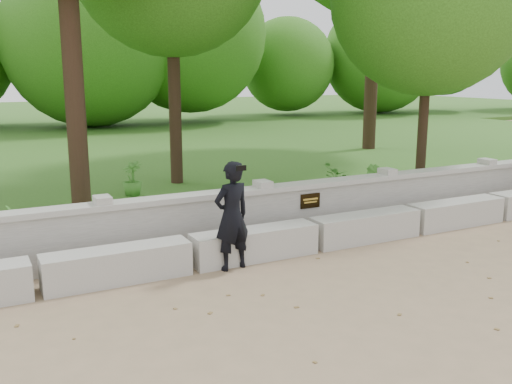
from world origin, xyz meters
TOP-DOWN VIEW (x-y plane):
  - ground at (0.00, 0.00)m, footprint 80.00×80.00m
  - lawn at (0.00, 14.00)m, footprint 40.00×22.00m
  - concrete_bench at (0.00, 1.90)m, footprint 11.90×0.45m
  - parapet_wall at (0.00, 2.60)m, footprint 12.50×0.35m
  - man_main at (-1.47, 1.67)m, footprint 0.61×0.55m
  - shrub_a at (-4.10, 3.30)m, footprint 0.35×0.38m
  - shrub_b at (2.60, 3.67)m, footprint 0.41×0.43m
  - shrub_c at (1.96, 4.08)m, footprint 0.74×0.72m
  - shrub_d at (-1.71, 5.88)m, footprint 0.51×0.51m

SIDE VIEW (x-z plane):
  - ground at x=0.00m, z-range 0.00..0.00m
  - lawn at x=0.00m, z-range 0.00..0.25m
  - concrete_bench at x=0.00m, z-range 0.00..0.45m
  - parapet_wall at x=0.00m, z-range 0.01..0.91m
  - shrub_a at x=-4.10m, z-range 0.25..0.85m
  - shrub_b at x=2.60m, z-range 0.25..0.87m
  - shrub_c at x=1.96m, z-range 0.25..0.88m
  - shrub_d at x=-1.71m, z-range 0.25..0.94m
  - man_main at x=-1.47m, z-range 0.00..1.51m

